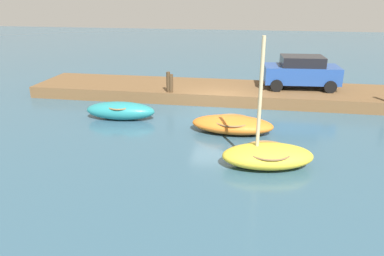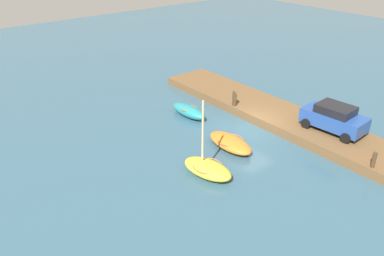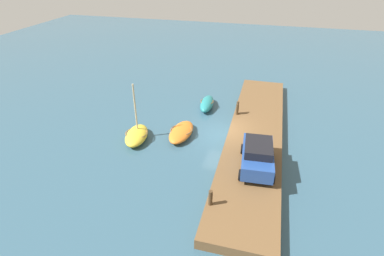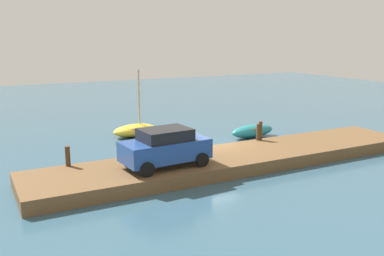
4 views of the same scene
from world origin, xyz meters
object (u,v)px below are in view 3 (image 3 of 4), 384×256
rowboat_yellow (137,135)px  rowboat_orange (181,132)px  dinghy_teal (207,104)px  parked_car (258,155)px  mooring_post_west (210,198)px  mooring_post_mid_east (238,108)px  mooring_post_mid_west (237,109)px

rowboat_yellow → rowboat_orange: size_ratio=1.25×
dinghy_teal → parked_car: (-8.45, -5.01, 1.10)m
mooring_post_west → mooring_post_mid_east: size_ratio=0.86×
dinghy_teal → mooring_post_west: 12.70m
rowboat_yellow → rowboat_orange: (1.39, -3.06, -0.07)m
rowboat_orange → mooring_post_west: mooring_post_west is taller
rowboat_yellow → mooring_post_mid_west: rowboat_yellow is taller
dinghy_teal → mooring_post_mid_west: (-1.73, -2.91, 0.67)m
dinghy_teal → mooring_post_west: (-12.34, -2.91, 0.66)m
rowboat_yellow → mooring_post_mid_west: 8.41m
rowboat_orange → mooring_post_mid_east: mooring_post_mid_east is taller
parked_car → dinghy_teal: bearing=26.6°
dinghy_teal → mooring_post_west: bearing=-170.0°
rowboat_orange → mooring_post_mid_west: bearing=-45.0°
rowboat_yellow → mooring_post_mid_east: rowboat_yellow is taller
rowboat_yellow → parked_car: rowboat_yellow is taller
rowboat_orange → dinghy_teal: dinghy_teal is taller
mooring_post_mid_west → dinghy_teal: bearing=59.3°
mooring_post_mid_east → parked_car: bearing=-163.0°
mooring_post_mid_east → parked_car: (-6.86, -2.09, 0.37)m
mooring_post_west → mooring_post_mid_west: 10.61m
dinghy_teal → mooring_post_mid_east: 3.40m
rowboat_yellow → mooring_post_mid_west: (4.86, -6.82, 0.67)m
parked_car → rowboat_yellow: bearing=74.2°
dinghy_teal → parked_car: size_ratio=0.81×
parked_car → mooring_post_west: bearing=147.7°
rowboat_yellow → mooring_post_west: 8.95m
mooring_post_west → dinghy_teal: bearing=13.3°
mooring_post_west → mooring_post_mid_east: (10.75, 0.00, 0.08)m
mooring_post_mid_east → parked_car: 7.18m
rowboat_orange → parked_car: size_ratio=0.86×
mooring_post_west → rowboat_yellow: bearing=49.9°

